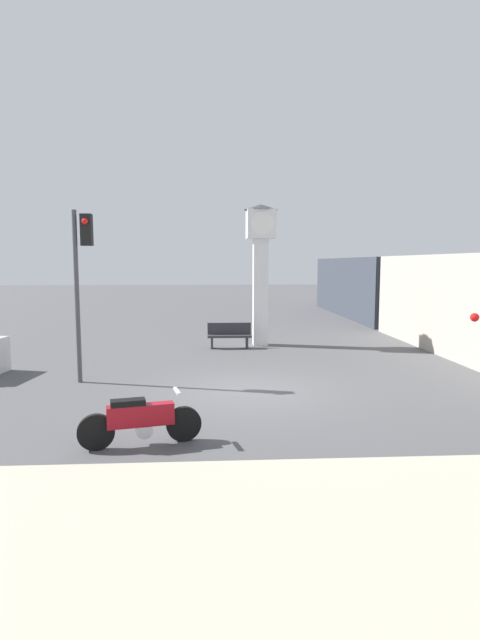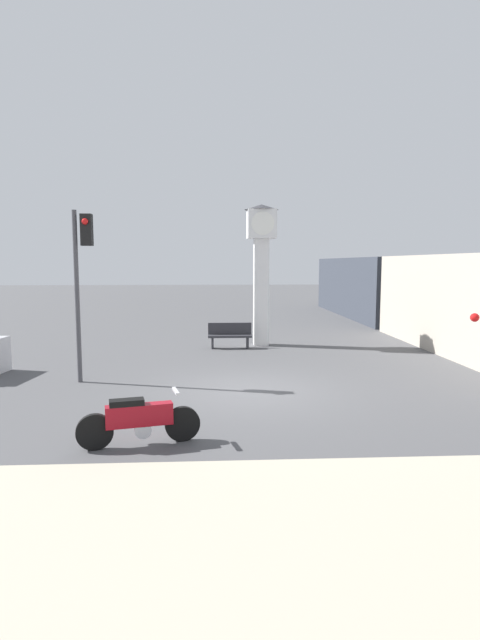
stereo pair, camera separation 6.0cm
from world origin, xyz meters
name	(u,v)px [view 2 (the right image)]	position (x,y,z in m)	size (l,w,h in m)	color
ground_plane	(249,391)	(0.00, 0.00, 0.00)	(120.00, 120.00, 0.00)	#4C4C4F
sidewalk_strip	(308,590)	(0.00, -7.53, 0.05)	(36.00, 6.00, 0.10)	#B2A893
motorcycle	(139,420)	(-2.15, -3.53, 0.44)	(2.06, 0.67, 0.92)	black
clock_tower	(261,253)	(0.94, 6.87, 3.47)	(1.26, 1.26, 5.26)	white
freight_train	(408,294)	(8.14, 10.65, 1.70)	(2.80, 25.95, 3.40)	#ADA393
traffic_light	(82,265)	(-4.23, 1.17, 3.05)	(0.50, 0.35, 4.44)	#47474C
bench	(230,335)	(-0.26, 6.24, 0.49)	(1.60, 0.44, 0.92)	#2D2D33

